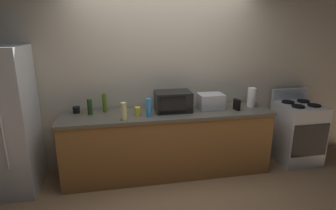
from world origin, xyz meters
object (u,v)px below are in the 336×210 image
Objects in this scene: refrigerator at (1,122)px; bottle_spray_cleaner at (149,108)px; stove_range at (297,132)px; bottle_olive_oil at (105,103)px; bottle_vinegar at (124,112)px; mug_black at (76,110)px; microwave at (173,101)px; mug_yellow at (138,111)px; bottle_wine at (90,107)px; toaster_oven at (211,101)px; paper_towel_roll at (252,97)px; cordless_phone at (237,105)px.

refrigerator is 7.51× the size of bottle_spray_cleaner.
refrigerator is at bearing -180.00° from stove_range.
bottle_spray_cleaner is 0.94× the size of bottle_olive_oil.
bottle_vinegar is 2.44× the size of mug_black.
stove_range is 2.01m from microwave.
bottle_olive_oil reaches higher than mug_yellow.
bottle_olive_oil reaches higher than bottle_wine.
bottle_olive_oil is at bearing 149.61° from bottle_spray_cleaner.
stove_range is at bearing -2.50° from toaster_oven.
bottle_olive_oil is 0.48m from mug_yellow.
bottle_olive_oil is (-1.45, 0.12, 0.02)m from toaster_oven.
refrigerator is at bearing -179.12° from paper_towel_roll.
mug_yellow reaches higher than mug_black.
bottle_wine is 1.90× the size of mug_yellow.
refrigerator is 8.79× the size of bottle_wine.
bottle_vinegar is (-0.67, -0.27, -0.02)m from microwave.
cordless_phone is at bearing -7.73° from microwave.
cordless_phone is at bearing -7.99° from bottle_olive_oil.
refrigerator is 1.67× the size of stove_range.
toaster_oven is (2.67, 0.06, 0.10)m from refrigerator.
paper_towel_roll is (-0.77, 0.05, 0.57)m from stove_range.
bottle_vinegar is 2.09× the size of mug_yellow.
refrigerator is at bearing -174.63° from bottle_wine.
cordless_phone is at bearing -21.46° from toaster_oven.
bottle_vinegar is at bearing -165.65° from bottle_spray_cleaner.
refrigerator reaches higher than bottle_vinegar.
refrigerator is 4.07m from stove_range.
refrigerator is 16.65× the size of mug_yellow.
mug_black is at bearing 176.30° from paper_towel_roll.
refrigerator is 0.87m from mug_black.
bottle_wine is (1.03, 0.10, 0.10)m from refrigerator.
paper_towel_roll reaches higher than stove_range.
mug_yellow is at bearing -176.46° from paper_towel_roll.
mug_yellow is at bearing -173.81° from toaster_oven.
toaster_oven is (-1.38, 0.06, 0.54)m from stove_range.
stove_range is 5.27× the size of bottle_wine.
mug_yellow is (-0.49, -0.10, -0.08)m from microwave.
refrigerator is 1.48m from bottle_vinegar.
cordless_phone is 1.39× the size of mug_yellow.
bottle_spray_cleaner is (-1.50, -0.20, -0.02)m from paper_towel_roll.
microwave reaches higher than stove_range.
cordless_phone is 0.63× the size of bottle_spray_cleaner.
microwave is 1.29m from mug_black.
toaster_oven is at bearing 179.06° from paper_towel_roll.
bottle_spray_cleaner reaches higher than mug_yellow.
mug_black is at bearing 163.42° from cordless_phone.
microwave is 2.00× the size of bottle_spray_cleaner.
bottle_olive_oil reaches higher than mug_black.
microwave is 4.44× the size of mug_yellow.
microwave is at bearing 163.05° from cordless_phone.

